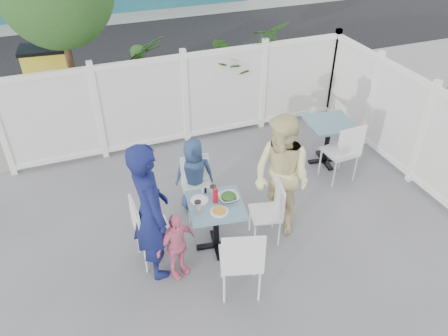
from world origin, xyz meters
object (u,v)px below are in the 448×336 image
object	(u,v)px
main_table	(216,214)
chair_near	(242,258)
chair_right	(271,208)
man	(150,212)
chair_back	(197,182)
toddler	(176,246)
utility_cabinet	(52,87)
woman	(281,177)
boy	(194,175)
spare_table	(329,131)
chair_left	(146,227)

from	to	relation	value
main_table	chair_near	size ratio (longest dim) A/B	0.75
main_table	chair_right	distance (m)	0.72
chair_near	man	bearing A→B (deg)	153.03
chair_back	toddler	distance (m)	1.19
toddler	utility_cabinet	bearing A→B (deg)	81.69
woman	chair_back	bearing A→B (deg)	-149.87
utility_cabinet	boy	size ratio (longest dim) A/B	1.26
utility_cabinet	spare_table	bearing A→B (deg)	-31.32
spare_table	chair_near	bearing A→B (deg)	-139.26
woman	boy	xyz separation A→B (m)	(-0.91, 0.81, -0.28)
man	toddler	size ratio (longest dim) A/B	1.93
chair_right	toddler	size ratio (longest dim) A/B	0.94
main_table	toddler	xyz separation A→B (m)	(-0.59, -0.26, -0.09)
utility_cabinet	woman	bearing A→B (deg)	-52.57
chair_left	man	world-z (taller)	man
chair_right	chair_near	bearing A→B (deg)	148.52
woman	toddler	bearing A→B (deg)	-99.69
main_table	chair_left	bearing A→B (deg)	175.07
utility_cabinet	toddler	distance (m)	4.68
chair_back	spare_table	bearing A→B (deg)	-164.60
utility_cabinet	chair_back	xyz separation A→B (m)	(1.68, -3.51, -0.19)
chair_near	man	world-z (taller)	man
chair_left	woman	world-z (taller)	woman
chair_left	chair_near	size ratio (longest dim) A/B	0.92
utility_cabinet	chair_left	bearing A→B (deg)	-73.01
spare_table	toddler	xyz separation A→B (m)	(-2.95, -1.47, -0.12)
main_table	spare_table	world-z (taller)	spare_table
spare_table	woman	size ratio (longest dim) A/B	0.48
chair_left	boy	bearing A→B (deg)	130.42
woman	spare_table	bearing A→B (deg)	106.23
chair_back	boy	size ratio (longest dim) A/B	0.79
chair_left	toddler	size ratio (longest dim) A/B	1.02
boy	chair_right	bearing A→B (deg)	137.90
boy	chair_left	bearing A→B (deg)	54.57
boy	man	bearing A→B (deg)	60.95
chair_right	chair_near	distance (m)	1.03
utility_cabinet	main_table	size ratio (longest dim) A/B	1.83
main_table	chair_left	size ratio (longest dim) A/B	0.82
spare_table	chair_left	size ratio (longest dim) A/B	0.85
main_table	woman	world-z (taller)	woman
woman	boy	world-z (taller)	woman
chair_left	boy	xyz separation A→B (m)	(0.85, 0.80, 0.01)
chair_near	chair_right	bearing A→B (deg)	62.21
main_table	utility_cabinet	bearing A→B (deg)	111.44
spare_table	chair_right	world-z (taller)	chair_right
chair_right	boy	bearing A→B (deg)	49.26
chair_back	boy	xyz separation A→B (m)	(-0.00, 0.10, 0.05)
chair_left	chair_back	world-z (taller)	chair_left
main_table	chair_back	distance (m)	0.77
chair_left	woman	size ratio (longest dim) A/B	0.56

